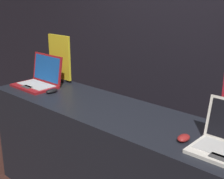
{
  "coord_description": "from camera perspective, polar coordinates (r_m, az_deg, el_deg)",
  "views": [
    {
      "loc": [
        1.41,
        -1.23,
        1.67
      ],
      "look_at": [
        0.02,
        0.3,
        1.03
      ],
      "focal_mm": 50.0,
      "sensor_mm": 36.0,
      "label": 1
    }
  ],
  "objects": [
    {
      "name": "laptop_front",
      "position": [
        2.82,
        -13.13,
        1.86
      ],
      "size": [
        0.39,
        0.3,
        0.27
      ],
      "color": "maroon",
      "rests_on": "display_counter"
    },
    {
      "name": "mouse_back",
      "position": [
        1.81,
        12.96,
        -8.63
      ],
      "size": [
        0.06,
        0.09,
        0.04
      ],
      "color": "maroon",
      "rests_on": "display_counter"
    },
    {
      "name": "display_counter",
      "position": [
        2.42,
        -0.32,
        -13.31
      ],
      "size": [
        2.2,
        0.59,
        0.88
      ],
      "color": "black",
      "rests_on": "ground_plane"
    },
    {
      "name": "mouse_front",
      "position": [
        2.62,
        -10.95,
        -0.26
      ],
      "size": [
        0.06,
        0.11,
        0.03
      ],
      "color": "black",
      "rests_on": "display_counter"
    },
    {
      "name": "wall_back",
      "position": [
        3.0,
        14.44,
        11.66
      ],
      "size": [
        8.0,
        0.05,
        2.8
      ],
      "color": "black",
      "rests_on": "ground_plane"
    },
    {
      "name": "promo_stand_front",
      "position": [
        2.93,
        -9.54,
        5.45
      ],
      "size": [
        0.28,
        0.07,
        0.43
      ],
      "color": "black",
      "rests_on": "display_counter"
    }
  ]
}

